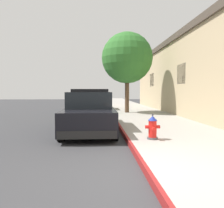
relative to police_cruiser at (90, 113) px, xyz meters
name	(u,v)px	position (x,y,z in m)	size (l,w,h in m)	color
ground_plane	(45,119)	(-2.89, 5.04, -0.84)	(34.16, 60.00, 0.20)	#353538
sidewalk_pavement	(143,115)	(3.11, 5.04, -0.66)	(3.67, 60.00, 0.16)	#9E9991
curb_painted_edge	(113,115)	(1.24, 5.04, -0.66)	(0.08, 60.00, 0.16)	maroon
police_cruiser	(90,113)	(0.00, 0.00, 0.00)	(1.94, 4.84, 1.68)	black
parked_car_silver_ahead	(96,102)	(0.17, 9.09, 0.00)	(1.94, 4.84, 1.56)	navy
fire_hydrant	(153,128)	(1.95, -2.39, -0.23)	(0.44, 0.40, 0.76)	#4C4C51
street_tree	(127,58)	(2.28, 6.21, 3.03)	(3.37, 3.37, 5.31)	brown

